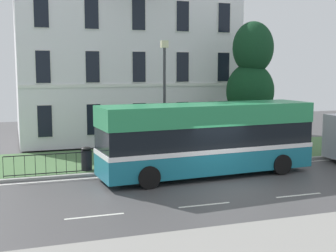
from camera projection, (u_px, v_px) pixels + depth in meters
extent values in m
cube|color=#444344|center=(232.00, 189.00, 19.01)|extent=(60.00, 56.00, 0.06)
cube|color=silver|center=(198.00, 170.00, 22.43)|extent=(54.00, 0.14, 0.01)
cube|color=silver|center=(95.00, 216.00, 15.40)|extent=(2.00, 0.12, 0.01)
cube|color=silver|center=(204.00, 205.00, 16.67)|extent=(2.00, 0.12, 0.01)
cube|color=silver|center=(299.00, 195.00, 17.95)|extent=(2.00, 0.12, 0.01)
cube|color=#9E9E99|center=(194.00, 167.00, 22.87)|extent=(57.00, 0.24, 0.12)
cube|color=#4A7041|center=(173.00, 155.00, 25.86)|extent=(57.00, 6.13, 0.12)
cube|color=gray|center=(314.00, 233.00, 13.83)|extent=(57.00, 3.00, 0.01)
cube|color=white|center=(119.00, 64.00, 33.44)|extent=(14.31, 10.97, 10.27)
cube|color=white|center=(139.00, 85.00, 28.43)|extent=(14.31, 0.06, 0.20)
cube|color=#2D333D|center=(139.00, 128.00, 28.75)|extent=(1.10, 0.06, 2.20)
cube|color=white|center=(45.00, 121.00, 26.85)|extent=(0.92, 0.04, 1.96)
cube|color=black|center=(45.00, 121.00, 26.83)|extent=(0.82, 0.03, 1.86)
cube|color=white|center=(94.00, 120.00, 27.76)|extent=(0.92, 0.04, 1.96)
cube|color=black|center=(94.00, 120.00, 27.74)|extent=(0.82, 0.03, 1.86)
cube|color=white|center=(139.00, 118.00, 28.67)|extent=(0.92, 0.04, 1.96)
cube|color=black|center=(139.00, 118.00, 28.66)|extent=(0.82, 0.03, 1.86)
cube|color=white|center=(182.00, 116.00, 29.59)|extent=(0.92, 0.04, 1.96)
cube|color=black|center=(182.00, 116.00, 29.57)|extent=(0.82, 0.03, 1.86)
cube|color=white|center=(223.00, 115.00, 30.50)|extent=(0.92, 0.04, 1.96)
cube|color=black|center=(223.00, 115.00, 30.48)|extent=(0.82, 0.03, 1.86)
cube|color=white|center=(43.00, 67.00, 26.46)|extent=(0.92, 0.04, 1.96)
cube|color=black|center=(43.00, 67.00, 26.44)|extent=(0.82, 0.03, 1.86)
cube|color=white|center=(93.00, 67.00, 27.37)|extent=(0.92, 0.04, 1.96)
cube|color=black|center=(93.00, 67.00, 27.35)|extent=(0.82, 0.03, 1.86)
cube|color=white|center=(139.00, 67.00, 28.28)|extent=(0.92, 0.04, 1.96)
cube|color=black|center=(139.00, 67.00, 28.26)|extent=(0.82, 0.03, 1.86)
cube|color=white|center=(182.00, 67.00, 29.19)|extent=(0.92, 0.04, 1.96)
cube|color=black|center=(183.00, 67.00, 29.17)|extent=(0.82, 0.03, 1.86)
cube|color=white|center=(223.00, 67.00, 30.10)|extent=(0.92, 0.04, 1.96)
cube|color=black|center=(223.00, 67.00, 30.08)|extent=(0.82, 0.03, 1.86)
cube|color=white|center=(41.00, 11.00, 26.06)|extent=(0.92, 0.04, 1.96)
cube|color=black|center=(41.00, 11.00, 26.05)|extent=(0.82, 0.03, 1.86)
cube|color=white|center=(91.00, 13.00, 26.98)|extent=(0.92, 0.04, 1.96)
cube|color=black|center=(92.00, 13.00, 26.96)|extent=(0.82, 0.03, 1.86)
cube|color=white|center=(139.00, 15.00, 27.89)|extent=(0.92, 0.04, 1.96)
cube|color=black|center=(139.00, 15.00, 27.87)|extent=(0.82, 0.03, 1.86)
cube|color=white|center=(183.00, 16.00, 28.80)|extent=(0.92, 0.04, 1.96)
cube|color=black|center=(183.00, 16.00, 28.78)|extent=(0.82, 0.03, 1.86)
cube|color=white|center=(224.00, 18.00, 29.71)|extent=(0.92, 0.04, 1.96)
cube|color=black|center=(224.00, 18.00, 29.69)|extent=(0.82, 0.03, 1.86)
cube|color=black|center=(174.00, 147.00, 22.69)|extent=(15.96, 0.04, 0.04)
cube|color=black|center=(174.00, 164.00, 22.80)|extent=(15.96, 0.04, 0.04)
cylinder|color=black|center=(3.00, 167.00, 20.21)|extent=(0.02, 0.02, 0.95)
cylinder|color=black|center=(14.00, 167.00, 20.35)|extent=(0.02, 0.02, 0.95)
cylinder|color=black|center=(25.00, 166.00, 20.50)|extent=(0.02, 0.02, 0.95)
cylinder|color=black|center=(35.00, 165.00, 20.64)|extent=(0.02, 0.02, 0.95)
cylinder|color=black|center=(46.00, 165.00, 20.79)|extent=(0.02, 0.02, 0.95)
cylinder|color=black|center=(56.00, 164.00, 20.93)|extent=(0.02, 0.02, 0.95)
cylinder|color=black|center=(66.00, 163.00, 21.08)|extent=(0.02, 0.02, 0.95)
cylinder|color=black|center=(76.00, 163.00, 21.22)|extent=(0.02, 0.02, 0.95)
cylinder|color=black|center=(86.00, 162.00, 21.37)|extent=(0.02, 0.02, 0.95)
cylinder|color=black|center=(96.00, 161.00, 21.51)|extent=(0.02, 0.02, 0.95)
cylinder|color=black|center=(106.00, 161.00, 21.66)|extent=(0.02, 0.02, 0.95)
cylinder|color=black|center=(115.00, 160.00, 21.80)|extent=(0.02, 0.02, 0.95)
cylinder|color=black|center=(124.00, 160.00, 21.95)|extent=(0.02, 0.02, 0.95)
cylinder|color=black|center=(134.00, 159.00, 22.09)|extent=(0.02, 0.02, 0.95)
cylinder|color=black|center=(143.00, 158.00, 22.24)|extent=(0.02, 0.02, 0.95)
cylinder|color=black|center=(152.00, 158.00, 22.38)|extent=(0.02, 0.02, 0.95)
cylinder|color=black|center=(161.00, 157.00, 22.53)|extent=(0.02, 0.02, 0.95)
cylinder|color=black|center=(169.00, 157.00, 22.67)|extent=(0.02, 0.02, 0.95)
cylinder|color=black|center=(178.00, 156.00, 22.82)|extent=(0.02, 0.02, 0.95)
cylinder|color=black|center=(187.00, 156.00, 22.96)|extent=(0.02, 0.02, 0.95)
cylinder|color=black|center=(195.00, 155.00, 23.11)|extent=(0.02, 0.02, 0.95)
cylinder|color=black|center=(203.00, 155.00, 23.25)|extent=(0.02, 0.02, 0.95)
cylinder|color=black|center=(212.00, 154.00, 23.40)|extent=(0.02, 0.02, 0.95)
cylinder|color=black|center=(220.00, 153.00, 23.54)|extent=(0.02, 0.02, 0.95)
cylinder|color=black|center=(228.00, 153.00, 23.69)|extent=(0.02, 0.02, 0.95)
cylinder|color=black|center=(236.00, 152.00, 23.83)|extent=(0.02, 0.02, 0.95)
cylinder|color=black|center=(244.00, 152.00, 23.98)|extent=(0.02, 0.02, 0.95)
cylinder|color=black|center=(251.00, 151.00, 24.13)|extent=(0.02, 0.02, 0.95)
cylinder|color=black|center=(259.00, 151.00, 24.27)|extent=(0.02, 0.02, 0.95)
cylinder|color=black|center=(267.00, 150.00, 24.42)|extent=(0.02, 0.02, 0.95)
cylinder|color=black|center=(274.00, 150.00, 24.56)|extent=(0.02, 0.02, 0.95)
cylinder|color=black|center=(282.00, 149.00, 24.71)|extent=(0.02, 0.02, 0.95)
cylinder|color=black|center=(289.00, 149.00, 24.85)|extent=(0.02, 0.02, 0.95)
cylinder|color=black|center=(296.00, 149.00, 25.00)|extent=(0.02, 0.02, 0.95)
cylinder|color=black|center=(303.00, 148.00, 25.14)|extent=(0.02, 0.02, 0.95)
cylinder|color=black|center=(310.00, 148.00, 25.29)|extent=(0.02, 0.02, 0.95)
cylinder|color=#423328|center=(253.00, 137.00, 28.20)|extent=(0.40, 0.40, 1.20)
ellipsoid|color=#18381B|center=(256.00, 133.00, 28.21)|extent=(4.02, 4.02, 3.06)
ellipsoid|color=#10391D|center=(250.00, 91.00, 27.99)|extent=(2.90, 2.90, 3.38)
ellipsoid|color=#13391F|center=(253.00, 48.00, 27.58)|extent=(2.46, 2.46, 3.13)
cube|color=#196E84|center=(207.00, 158.00, 21.17)|extent=(10.16, 3.14, 1.10)
cube|color=white|center=(207.00, 147.00, 21.10)|extent=(10.18, 3.16, 0.20)
cube|color=black|center=(207.00, 135.00, 21.03)|extent=(10.08, 3.10, 1.04)
cube|color=#298C54|center=(208.00, 114.00, 20.91)|extent=(10.16, 3.14, 0.92)
cube|color=black|center=(296.00, 131.00, 22.97)|extent=(0.21, 2.05, 0.96)
cube|color=black|center=(297.00, 111.00, 22.85)|extent=(0.18, 1.76, 0.59)
cylinder|color=silver|center=(286.00, 155.00, 23.85)|extent=(0.05, 0.20, 0.20)
cylinder|color=silver|center=(306.00, 160.00, 22.43)|extent=(0.05, 0.20, 0.20)
cylinder|color=black|center=(254.00, 156.00, 23.55)|extent=(0.98, 0.37, 0.96)
cylinder|color=black|center=(282.00, 164.00, 21.41)|extent=(0.98, 0.37, 0.96)
cylinder|color=black|center=(131.00, 166.00, 21.01)|extent=(0.98, 0.37, 0.96)
cylinder|color=black|center=(149.00, 177.00, 18.87)|extent=(0.98, 0.37, 0.96)
cylinder|color=black|center=(335.00, 153.00, 25.10)|extent=(0.69, 0.25, 0.68)
cylinder|color=#333338|center=(164.00, 106.00, 23.49)|extent=(0.14, 0.14, 5.84)
cube|color=beige|center=(164.00, 44.00, 23.10)|extent=(0.36, 0.24, 0.36)
cylinder|color=black|center=(87.00, 160.00, 21.79)|extent=(0.50, 0.50, 0.95)
ellipsoid|color=black|center=(86.00, 149.00, 21.72)|extent=(0.51, 0.51, 0.18)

